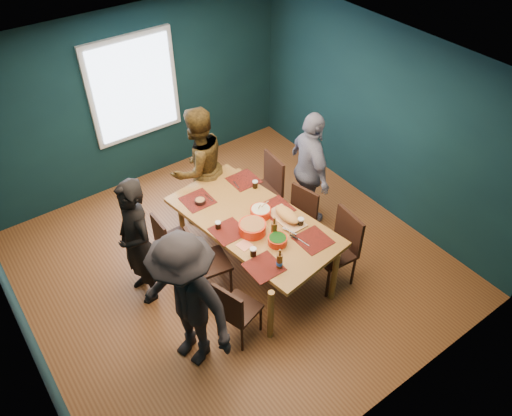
% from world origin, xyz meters
% --- Properties ---
extents(room, '(5.01, 5.01, 2.71)m').
position_xyz_m(room, '(0.00, 0.27, 1.37)').
color(room, brown).
rests_on(room, ground).
extents(dining_table, '(1.39, 2.32, 0.83)m').
position_xyz_m(dining_table, '(0.21, -0.17, 0.75)').
color(dining_table, '#AA6F33').
rests_on(dining_table, floor).
extents(chair_left_far, '(0.38, 0.38, 0.84)m').
position_xyz_m(chair_left_far, '(-0.66, 0.48, 0.49)').
color(chair_left_far, black).
rests_on(chair_left_far, floor).
extents(chair_left_mid, '(0.51, 0.51, 0.97)m').
position_xyz_m(chair_left_mid, '(-0.52, -0.16, 0.56)').
color(chair_left_mid, black).
rests_on(chair_left_mid, floor).
extents(chair_left_near, '(0.51, 0.51, 0.90)m').
position_xyz_m(chair_left_near, '(-0.61, -0.96, 0.52)').
color(chair_left_near, black).
rests_on(chair_left_near, floor).
extents(chair_right_far, '(0.51, 0.51, 1.03)m').
position_xyz_m(chair_right_far, '(0.94, 0.50, 0.60)').
color(chair_right_far, black).
rests_on(chair_right_far, floor).
extents(chair_right_mid, '(0.50, 0.50, 0.93)m').
position_xyz_m(chair_right_mid, '(0.93, -0.21, 0.54)').
color(chair_right_mid, black).
rests_on(chair_right_mid, floor).
extents(chair_right_near, '(0.51, 0.51, 1.03)m').
position_xyz_m(chair_right_near, '(0.96, -0.95, 0.60)').
color(chair_right_near, black).
rests_on(chair_right_near, floor).
extents(person_far_left, '(0.44, 0.64, 1.72)m').
position_xyz_m(person_far_left, '(-1.13, 0.26, 0.86)').
color(person_far_left, black).
rests_on(person_far_left, floor).
extents(person_back, '(0.95, 0.79, 1.78)m').
position_xyz_m(person_back, '(0.19, 1.07, 0.89)').
color(person_back, black).
rests_on(person_back, floor).
extents(person_right, '(0.68, 1.09, 1.73)m').
position_xyz_m(person_right, '(1.41, 0.16, 0.86)').
color(person_right, silver).
rests_on(person_right, floor).
extents(person_near_left, '(0.99, 1.30, 1.79)m').
position_xyz_m(person_near_left, '(-1.12, -0.86, 0.89)').
color(person_near_left, black).
rests_on(person_near_left, floor).
extents(bowl_salad, '(0.33, 0.33, 0.14)m').
position_xyz_m(bowl_salad, '(0.08, -0.35, 0.90)').
color(bowl_salad, red).
rests_on(bowl_salad, dining_table).
extents(bowl_dumpling, '(0.26, 0.26, 0.24)m').
position_xyz_m(bowl_dumpling, '(0.34, -0.16, 0.89)').
color(bowl_dumpling, red).
rests_on(bowl_dumpling, dining_table).
extents(bowl_herbs, '(0.23, 0.23, 0.10)m').
position_xyz_m(bowl_herbs, '(0.20, -0.68, 0.88)').
color(bowl_herbs, red).
rests_on(bowl_herbs, dining_table).
extents(cutting_board, '(0.30, 0.62, 0.14)m').
position_xyz_m(cutting_board, '(0.55, -0.42, 0.89)').
color(cutting_board, tan).
rests_on(cutting_board, dining_table).
extents(small_bowl, '(0.14, 0.14, 0.06)m').
position_xyz_m(small_bowl, '(-0.15, 0.47, 0.86)').
color(small_bowl, black).
rests_on(small_bowl, dining_table).
extents(beer_bottle_a, '(0.07, 0.07, 0.27)m').
position_xyz_m(beer_bottle_a, '(-0.01, -0.98, 0.93)').
color(beer_bottle_a, '#4C2A0D').
rests_on(beer_bottle_a, dining_table).
extents(beer_bottle_b, '(0.07, 0.07, 0.28)m').
position_xyz_m(beer_bottle_b, '(0.24, -0.55, 0.94)').
color(beer_bottle_b, '#4C2A0D').
rests_on(beer_bottle_b, dining_table).
extents(cola_glass_a, '(0.08, 0.08, 0.11)m').
position_xyz_m(cola_glass_a, '(-0.14, -0.66, 0.89)').
color(cola_glass_a, black).
rests_on(cola_glass_a, dining_table).
extents(cola_glass_b, '(0.08, 0.08, 0.11)m').
position_xyz_m(cola_glass_b, '(0.61, -0.60, 0.89)').
color(cola_glass_b, black).
rests_on(cola_glass_b, dining_table).
extents(cola_glass_c, '(0.07, 0.07, 0.10)m').
position_xyz_m(cola_glass_c, '(0.60, 0.32, 0.89)').
color(cola_glass_c, black).
rests_on(cola_glass_c, dining_table).
extents(cola_glass_d, '(0.07, 0.07, 0.10)m').
position_xyz_m(cola_glass_d, '(-0.22, -0.06, 0.88)').
color(cola_glass_d, black).
rests_on(cola_glass_d, dining_table).
extents(napkin_a, '(0.19, 0.19, 0.00)m').
position_xyz_m(napkin_a, '(0.59, -0.16, 0.83)').
color(napkin_a, '#EC8763').
rests_on(napkin_a, dining_table).
extents(napkin_b, '(0.17, 0.17, 0.00)m').
position_xyz_m(napkin_b, '(-0.13, -0.48, 0.83)').
color(napkin_b, '#EC8763').
rests_on(napkin_b, dining_table).
extents(napkin_c, '(0.20, 0.20, 0.00)m').
position_xyz_m(napkin_c, '(0.53, -0.93, 0.83)').
color(napkin_c, '#EC8763').
rests_on(napkin_c, dining_table).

